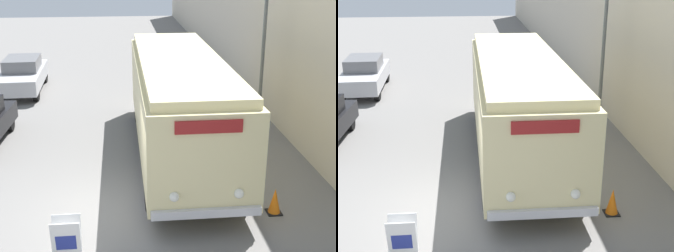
{
  "view_description": "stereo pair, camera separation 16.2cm",
  "coord_description": "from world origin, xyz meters",
  "views": [
    {
      "loc": [
        0.25,
        -10.21,
        5.97
      ],
      "look_at": [
        1.43,
        1.06,
        1.84
      ],
      "focal_mm": 50.0,
      "sensor_mm": 36.0,
      "label": 1
    },
    {
      "loc": [
        0.41,
        -10.23,
        5.97
      ],
      "look_at": [
        1.43,
        1.06,
        1.84
      ],
      "focal_mm": 50.0,
      "sensor_mm": 36.0,
      "label": 2
    }
  ],
  "objects": [
    {
      "name": "sign_board",
      "position": [
        -0.96,
        -1.91,
        0.5
      ],
      "size": [
        0.59,
        0.39,
        1.03
      ],
      "color": "gray",
      "rests_on": "ground_plane"
    },
    {
      "name": "vintage_bus",
      "position": [
        2.03,
        3.41,
        1.8
      ],
      "size": [
        2.59,
        9.56,
        3.15
      ],
      "color": "black",
      "rests_on": "ground_plane"
    },
    {
      "name": "building_wall_right",
      "position": [
        6.08,
        10.0,
        3.32
      ],
      "size": [
        0.3,
        60.0,
        6.65
      ],
      "color": "beige",
      "rests_on": "ground_plane"
    },
    {
      "name": "parked_car_mid",
      "position": [
        -4.23,
        11.5,
        0.81
      ],
      "size": [
        1.89,
        4.69,
        1.58
      ],
      "rotation": [
        0.0,
        0.0,
        0.03
      ],
      "color": "black",
      "rests_on": "ground_plane"
    },
    {
      "name": "ground_plane",
      "position": [
        0.0,
        0.0,
        0.0
      ],
      "size": [
        80.0,
        80.0,
        0.0
      ],
      "primitive_type": "plane",
      "color": "slate"
    },
    {
      "name": "traffic_cone",
      "position": [
        3.9,
        -0.42,
        0.32
      ],
      "size": [
        0.36,
        0.36,
        0.66
      ],
      "color": "black",
      "rests_on": "ground_plane"
    }
  ]
}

